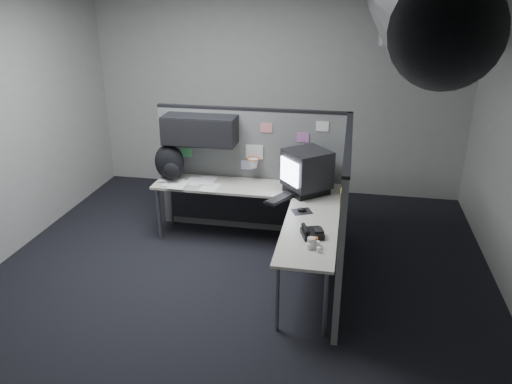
% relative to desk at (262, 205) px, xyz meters
% --- Properties ---
extents(room, '(5.62, 5.62, 3.22)m').
position_rel_desk_xyz_m(room, '(0.41, -0.70, 1.48)').
color(room, black).
rests_on(room, ground).
extents(partition_back, '(2.44, 0.42, 1.63)m').
position_rel_desk_xyz_m(partition_back, '(-0.40, 0.53, 0.38)').
color(partition_back, slate).
rests_on(partition_back, ground).
extents(partition_right, '(0.07, 2.23, 1.63)m').
position_rel_desk_xyz_m(partition_right, '(0.95, -0.49, 0.21)').
color(partition_right, slate).
rests_on(partition_right, ground).
extents(desk, '(2.31, 2.11, 0.73)m').
position_rel_desk_xyz_m(desk, '(0.00, 0.00, 0.00)').
color(desk, '#B2AEA1').
rests_on(desk, ground).
extents(monitor, '(0.65, 0.65, 0.52)m').
position_rel_desk_xyz_m(monitor, '(0.50, 0.20, 0.39)').
color(monitor, black).
rests_on(monitor, desk).
extents(keyboard, '(0.35, 0.47, 0.04)m').
position_rel_desk_xyz_m(keyboard, '(0.23, -0.08, 0.14)').
color(keyboard, black).
rests_on(keyboard, desk).
extents(mouse, '(0.26, 0.24, 0.05)m').
position_rel_desk_xyz_m(mouse, '(0.51, -0.36, 0.13)').
color(mouse, black).
rests_on(mouse, desk).
extents(phone, '(0.25, 0.27, 0.10)m').
position_rel_desk_xyz_m(phone, '(0.66, -0.92, 0.15)').
color(phone, black).
rests_on(phone, desk).
extents(bottles, '(0.13, 0.18, 0.08)m').
position_rel_desk_xyz_m(bottles, '(0.72, -1.16, 0.15)').
color(bottles, silver).
rests_on(bottles, desk).
extents(cup, '(0.10, 0.10, 0.11)m').
position_rel_desk_xyz_m(cup, '(0.68, -1.16, 0.17)').
color(cup, beige).
rests_on(cup, desk).
extents(papers, '(0.80, 0.51, 0.02)m').
position_rel_desk_xyz_m(papers, '(-0.97, 0.23, 0.13)').
color(papers, white).
rests_on(papers, desk).
extents(backpack, '(0.41, 0.37, 0.46)m').
position_rel_desk_xyz_m(backpack, '(-1.23, 0.30, 0.34)').
color(backpack, black).
rests_on(backpack, desk).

